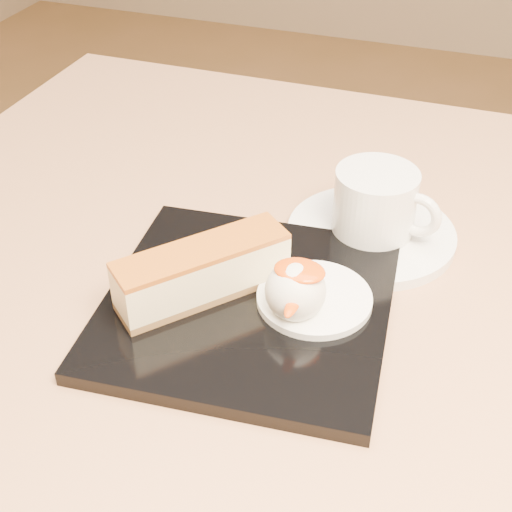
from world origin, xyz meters
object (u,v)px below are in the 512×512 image
at_px(ice_cream_scoop, 295,291).
at_px(saucer, 371,234).
at_px(cheesecake, 203,271).
at_px(coffee_cup, 377,202).
at_px(table, 264,412).
at_px(dessert_plate, 248,305).

xyz_separation_m(ice_cream_scoop, saucer, (0.03, 0.13, -0.03)).
bearing_deg(cheesecake, ice_cream_scoop, -49.27).
bearing_deg(ice_cream_scoop, saucer, 76.88).
xyz_separation_m(cheesecake, coffee_cup, (0.11, 0.13, 0.01)).
xyz_separation_m(saucer, coffee_cup, (0.00, -0.00, 0.04)).
distance_m(cheesecake, saucer, 0.17).
relative_size(saucer, coffee_cup, 1.56).
distance_m(ice_cream_scoop, saucer, 0.14).
distance_m(table, coffee_cup, 0.23).
bearing_deg(saucer, coffee_cup, -11.61).
distance_m(cheesecake, coffee_cup, 0.17).
xyz_separation_m(cheesecake, ice_cream_scoop, (0.08, 0.00, 0.00)).
distance_m(saucer, coffee_cup, 0.04).
bearing_deg(table, dessert_plate, -97.35).
height_order(table, coffee_cup, coffee_cup).
bearing_deg(cheesecake, coffee_cup, 1.70).
bearing_deg(coffee_cup, dessert_plate, -108.03).
relative_size(cheesecake, saucer, 0.85).
height_order(ice_cream_scoop, coffee_cup, coffee_cup).
height_order(ice_cream_scoop, saucer, ice_cream_scoop).
relative_size(ice_cream_scoop, saucer, 0.31).
height_order(dessert_plate, coffee_cup, coffee_cup).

